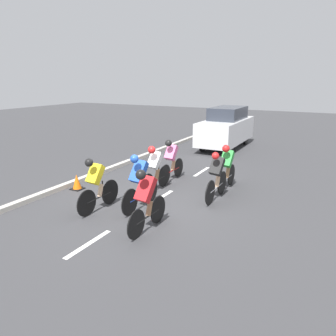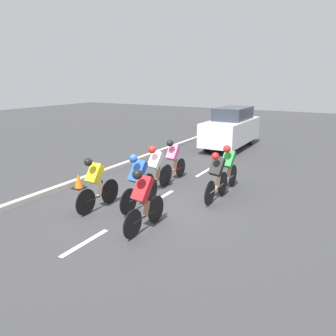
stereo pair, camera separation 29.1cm
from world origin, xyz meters
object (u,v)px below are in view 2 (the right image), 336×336
at_px(cyclist_red, 143,198).
at_px(cyclist_black, 217,175).
at_px(cyclist_white, 156,167).
at_px(cyclist_pink, 173,159).
at_px(traffic_cone, 79,181).
at_px(cyclist_green, 228,166).
at_px(cyclist_blue, 138,180).
at_px(cyclist_yellow, 96,182).
at_px(support_car, 231,128).

xyz_separation_m(cyclist_red, cyclist_black, (-0.71, -2.71, -0.06)).
bearing_deg(cyclist_white, cyclist_pink, -86.39).
bearing_deg(traffic_cone, cyclist_green, -152.54).
relative_size(cyclist_blue, cyclist_pink, 1.05).
xyz_separation_m(cyclist_red, cyclist_yellow, (1.81, -0.46, -0.05)).
xyz_separation_m(cyclist_red, support_car, (1.44, -10.08, 0.21)).
height_order(cyclist_red, cyclist_pink, cyclist_red).
relative_size(cyclist_red, cyclist_yellow, 0.98).
xyz_separation_m(cyclist_pink, cyclist_white, (-0.08, 1.25, 0.01)).
xyz_separation_m(cyclist_black, support_car, (2.15, -7.37, 0.27)).
bearing_deg(cyclist_yellow, traffic_cone, -31.77).
bearing_deg(cyclist_red, cyclist_white, -64.06).
bearing_deg(cyclist_green, cyclist_black, 91.65).
xyz_separation_m(cyclist_pink, support_car, (0.14, -6.33, 0.25)).
xyz_separation_m(cyclist_white, cyclist_yellow, (0.59, 2.05, -0.02)).
bearing_deg(cyclist_green, traffic_cone, 27.46).
height_order(cyclist_blue, cyclist_black, cyclist_blue).
xyz_separation_m(support_car, traffic_cone, (2.11, 8.55, -0.80)).
xyz_separation_m(cyclist_pink, cyclist_yellow, (0.52, 3.30, -0.01)).
bearing_deg(cyclist_blue, cyclist_green, -119.90).
bearing_deg(cyclist_yellow, cyclist_white, -106.19).
bearing_deg(cyclist_red, cyclist_yellow, -14.14).
bearing_deg(support_car, traffic_cone, 76.16).
bearing_deg(cyclist_white, cyclist_black, -173.78).
height_order(cyclist_red, cyclist_blue, cyclist_blue).
height_order(cyclist_red, cyclist_black, cyclist_red).
bearing_deg(cyclist_black, support_car, -73.75).
relative_size(cyclist_pink, support_car, 0.38).
distance_m(cyclist_black, cyclist_pink, 2.26).
xyz_separation_m(cyclist_red, cyclist_pink, (1.30, -3.75, -0.04)).
height_order(cyclist_pink, cyclist_white, cyclist_white).
bearing_deg(support_car, cyclist_white, 91.68).
bearing_deg(support_car, cyclist_red, 98.13).
bearing_deg(cyclist_black, cyclist_white, 6.22).
relative_size(cyclist_red, traffic_cone, 3.37).
xyz_separation_m(cyclist_blue, cyclist_green, (-1.54, -2.67, -0.03)).
distance_m(support_car, traffic_cone, 8.84).
xyz_separation_m(cyclist_red, cyclist_green, (-0.68, -3.73, -0.03)).
bearing_deg(cyclist_pink, cyclist_black, 152.57).
distance_m(cyclist_white, support_car, 7.59).
distance_m(cyclist_blue, cyclist_white, 1.49).
bearing_deg(cyclist_yellow, cyclist_green, -127.30).
xyz_separation_m(cyclist_black, cyclist_yellow, (2.52, 2.26, 0.01)).
bearing_deg(cyclist_red, cyclist_blue, -50.83).
bearing_deg(cyclist_blue, support_car, -86.31).
relative_size(cyclist_blue, cyclist_yellow, 1.05).
distance_m(cyclist_pink, cyclist_green, 1.98).
xyz_separation_m(cyclist_yellow, support_car, (-0.37, -9.62, 0.26)).
height_order(cyclist_white, cyclist_yellow, cyclist_white).
bearing_deg(support_car, cyclist_black, 106.25).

